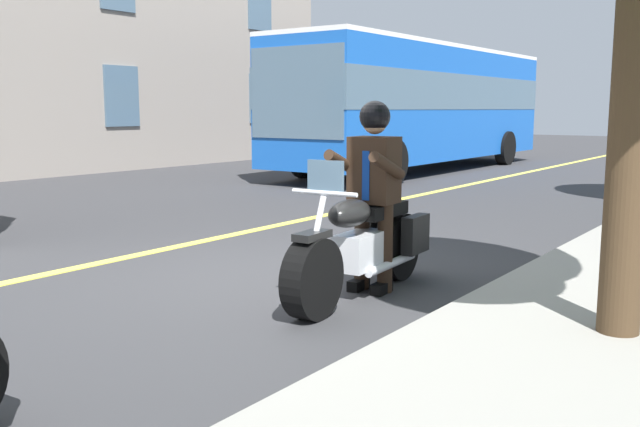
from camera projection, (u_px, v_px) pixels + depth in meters
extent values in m
plane|color=#333335|center=(279.00, 278.00, 6.92)|extent=(80.00, 80.00, 0.00)
cube|color=#E5DB4C|center=(145.00, 253.00, 8.08)|extent=(60.00, 0.16, 0.01)
cylinder|color=black|center=(312.00, 279.00, 5.53)|extent=(0.67, 0.25, 0.66)
cylinder|color=black|center=(397.00, 246.00, 6.84)|extent=(0.67, 0.25, 0.66)
cube|color=silver|center=(360.00, 250.00, 6.19)|extent=(0.58, 0.32, 0.32)
ellipsoid|color=black|center=(350.00, 213.00, 5.97)|extent=(0.58, 0.32, 0.24)
cube|color=black|center=(379.00, 210.00, 6.44)|extent=(0.72, 0.33, 0.12)
cube|color=black|center=(416.00, 234.00, 6.66)|extent=(0.41, 0.15, 0.36)
cube|color=black|center=(375.00, 230.00, 6.89)|extent=(0.41, 0.15, 0.36)
cylinder|color=silver|center=(314.00, 245.00, 5.51)|extent=(0.35, 0.07, 0.76)
cylinder|color=silver|center=(324.00, 193.00, 5.58)|extent=(0.08, 0.60, 0.04)
cube|color=black|center=(312.00, 235.00, 5.48)|extent=(0.37, 0.19, 0.06)
cylinder|color=silver|center=(391.00, 264.00, 6.38)|extent=(0.90, 0.14, 0.08)
cube|color=slate|center=(326.00, 178.00, 5.58)|extent=(0.06, 0.32, 0.28)
cylinder|color=black|center=(385.00, 247.00, 6.34)|extent=(0.14, 0.14, 0.84)
cube|color=black|center=(382.00, 288.00, 6.34)|extent=(0.27, 0.13, 0.10)
cylinder|color=black|center=(362.00, 244.00, 6.46)|extent=(0.14, 0.14, 0.84)
cube|color=black|center=(358.00, 284.00, 6.47)|extent=(0.27, 0.13, 0.10)
cube|color=black|center=(374.00, 170.00, 6.30)|extent=(0.35, 0.42, 0.60)
cube|color=navy|center=(366.00, 176.00, 6.17)|extent=(0.03, 0.07, 0.44)
cylinder|color=black|center=(387.00, 166.00, 6.02)|extent=(0.56, 0.14, 0.28)
cylinder|color=black|center=(343.00, 164.00, 6.25)|extent=(0.56, 0.14, 0.28)
sphere|color=tan|center=(375.00, 122.00, 6.23)|extent=(0.22, 0.22, 0.22)
sphere|color=black|center=(375.00, 116.00, 6.23)|extent=(0.28, 0.28, 0.28)
cube|color=blue|center=(421.00, 105.00, 18.82)|extent=(11.00, 2.50, 2.85)
cube|color=slate|center=(421.00, 93.00, 18.78)|extent=(11.04, 2.52, 0.90)
cube|color=slate|center=(296.00, 93.00, 14.38)|extent=(0.06, 2.40, 1.90)
cube|color=white|center=(422.00, 49.00, 18.60)|extent=(11.00, 2.50, 0.10)
cylinder|color=black|center=(392.00, 162.00, 15.43)|extent=(1.00, 0.30, 1.00)
cylinder|color=black|center=(305.00, 158.00, 16.82)|extent=(1.00, 0.30, 1.00)
cylinder|color=black|center=(505.00, 148.00, 20.89)|extent=(1.00, 0.30, 1.00)
cylinder|color=black|center=(433.00, 146.00, 22.28)|extent=(1.00, 0.30, 1.00)
cylinder|color=#42301E|center=(631.00, 127.00, 4.57)|extent=(0.28, 0.28, 2.80)
cube|color=slate|center=(261.00, 99.00, 23.04)|extent=(1.10, 0.06, 1.60)
cube|color=slate|center=(122.00, 96.00, 18.49)|extent=(1.10, 0.06, 1.60)
cube|color=slate|center=(260.00, 5.00, 22.59)|extent=(1.10, 0.06, 1.60)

